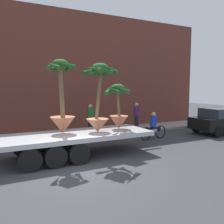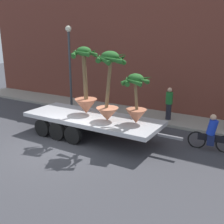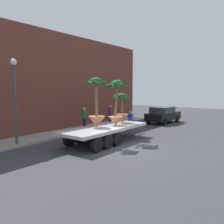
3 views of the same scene
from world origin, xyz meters
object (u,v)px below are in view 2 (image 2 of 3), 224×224
Objects in this scene: potted_palm_middle at (136,100)px; flatbed_trailer at (87,120)px; potted_palm_rear at (85,89)px; cyclist at (211,134)px; street_lamp at (70,56)px; potted_palm_front at (109,87)px; pedestrian_near_gate at (169,103)px.

flatbed_trailer is at bearing -175.44° from potted_palm_middle.
potted_palm_rear reaches higher than cyclist.
cyclist is (5.43, 1.03, -1.47)m from potted_palm_rear.
potted_palm_middle is 1.11× the size of cyclist.
potted_palm_front is at bearing -35.42° from street_lamp.
street_lamp is (-5.99, 3.17, 1.29)m from potted_palm_middle.
potted_palm_rear is at bearing -42.24° from street_lamp.
potted_palm_rear is 2.59m from potted_palm_middle.
street_lamp reaches higher than pedestrian_near_gate.
pedestrian_near_gate is 0.35× the size of street_lamp.
potted_palm_middle is 3.31m from cyclist.
cyclist is 1.08× the size of pedestrian_near_gate.
flatbed_trailer is 2.51× the size of potted_palm_front.
potted_palm_front is (1.49, -0.39, 0.30)m from potted_palm_rear.
pedestrian_near_gate is at bearing 53.16° from potted_palm_rear.
cyclist is (3.94, 1.41, -1.78)m from potted_palm_front.
potted_palm_middle is 0.42× the size of street_lamp.
street_lamp is (-4.90, 3.48, 0.79)m from potted_palm_front.
street_lamp reaches higher than flatbed_trailer.
pedestrian_near_gate is at bearing 4.88° from street_lamp.
flatbed_trailer is 2.09m from potted_palm_front.
flatbed_trailer is 2.62m from potted_palm_middle.
cyclist is at bearing -43.67° from pedestrian_near_gate.
potted_palm_middle is at bearing 4.56° from flatbed_trailer.
street_lamp is (-8.84, 2.07, 2.56)m from cyclist.
cyclist is at bearing -13.18° from street_lamp.
flatbed_trailer is 3.56× the size of potted_palm_middle.
pedestrian_near_gate is (0.13, 3.69, -0.90)m from potted_palm_middle.
potted_palm_middle is at bearing -1.60° from potted_palm_rear.
street_lamp reaches higher than potted_palm_middle.
potted_palm_rear is 1.48× the size of potted_palm_middle.
flatbed_trailer is 4.26× the size of pedestrian_near_gate.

